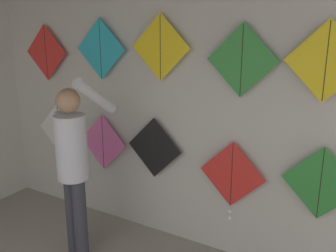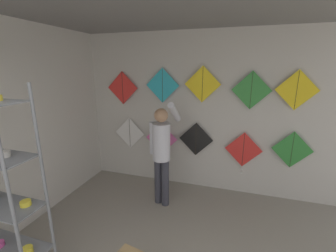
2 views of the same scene
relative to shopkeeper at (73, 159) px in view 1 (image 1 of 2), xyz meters
name	(u,v)px [view 1 (image 1 of 2)]	position (x,y,z in m)	size (l,w,h in m)	color
back_panel	(163,101)	(0.47, 0.78, 0.44)	(5.05, 0.06, 2.80)	beige
shopkeeper	(73,159)	(0.00, 0.00, 0.00)	(0.42, 0.55, 1.71)	#383842
kite_0	(59,129)	(-0.90, 0.69, -0.02)	(0.61, 0.01, 0.61)	white
kite_1	(103,142)	(-0.24, 0.69, -0.07)	(0.61, 0.01, 0.61)	pink
kite_2	(154,148)	(0.42, 0.69, -0.02)	(0.61, 0.01, 0.61)	black
kite_3	(232,177)	(1.24, 0.68, -0.15)	(0.61, 0.04, 0.75)	red
kite_4	(321,183)	(1.97, 0.69, -0.05)	(0.61, 0.01, 0.61)	#338C38
kite_5	(46,52)	(-1.01, 0.69, 0.85)	(0.61, 0.01, 0.61)	red
kite_6	(101,49)	(-0.21, 0.69, 0.92)	(0.61, 0.01, 0.61)	#28B2C6
kite_7	(160,48)	(0.50, 0.69, 0.96)	(0.61, 0.01, 0.61)	yellow
kite_8	(242,60)	(1.28, 0.69, 0.88)	(0.61, 0.01, 0.61)	#338C38
kite_9	(326,62)	(1.92, 0.69, 0.90)	(0.61, 0.01, 0.61)	yellow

